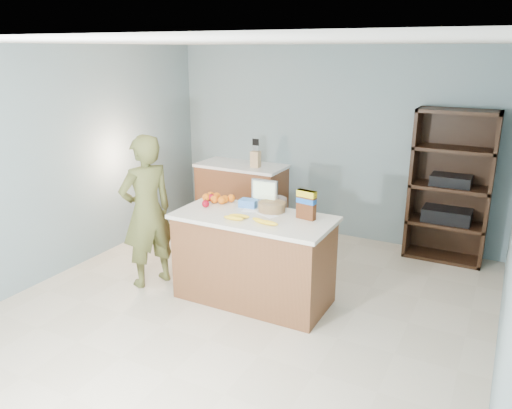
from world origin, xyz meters
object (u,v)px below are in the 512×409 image
at_px(person, 147,212).
at_px(tv, 265,192).
at_px(shelving_unit, 450,189).
at_px(counter_peninsula, 254,262).
at_px(cereal_box, 306,203).

distance_m(person, tv, 1.26).
relative_size(shelving_unit, tv, 6.38).
bearing_deg(tv, counter_peninsula, -82.83).
height_order(shelving_unit, person, shelving_unit).
height_order(counter_peninsula, person, person).
xyz_separation_m(tv, cereal_box, (0.52, -0.16, 0.00)).
bearing_deg(tv, person, -156.18).
distance_m(shelving_unit, tv, 2.36).
xyz_separation_m(counter_peninsula, person, (-1.17, -0.19, 0.40)).
bearing_deg(tv, shelving_unit, 47.53).
distance_m(tv, cereal_box, 0.55).
relative_size(tv, cereal_box, 1.01).
height_order(person, tv, person).
height_order(counter_peninsula, tv, tv).
distance_m(shelving_unit, cereal_box, 2.19).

